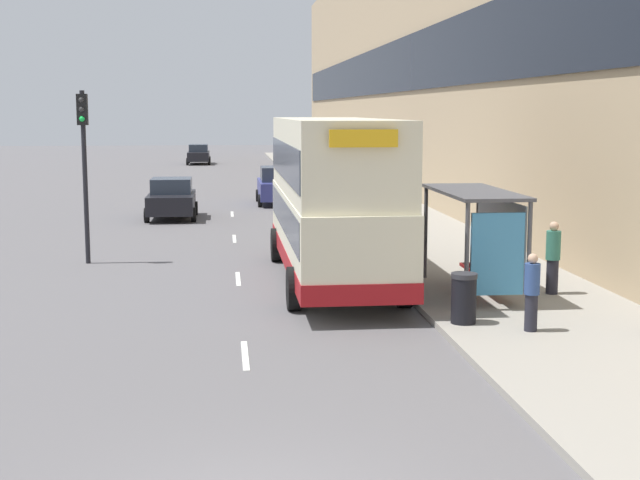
# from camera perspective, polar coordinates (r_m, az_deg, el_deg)

# --- Properties ---
(pavement) EXTENTS (5.00, 93.00, 0.14)m
(pavement) POSITION_cam_1_polar(r_m,az_deg,el_deg) (48.52, 1.95, 3.02)
(pavement) COLOR gray
(pavement) RESTS_ON ground_plane
(terrace_facade) EXTENTS (3.10, 93.00, 15.27)m
(terrace_facade) POSITION_cam_1_polar(r_m,az_deg,el_deg) (49.15, 6.71, 11.86)
(terrace_facade) COLOR tan
(terrace_facade) RESTS_ON ground_plane
(lane_mark_1) EXTENTS (0.12, 2.00, 0.01)m
(lane_mark_1) POSITION_cam_1_polar(r_m,az_deg,el_deg) (16.71, -4.81, -7.37)
(lane_mark_1) COLOR silver
(lane_mark_1) RESTS_ON ground_plane
(lane_mark_2) EXTENTS (0.12, 2.00, 0.01)m
(lane_mark_2) POSITION_cam_1_polar(r_m,az_deg,el_deg) (24.16, -5.26, -2.49)
(lane_mark_2) COLOR silver
(lane_mark_2) RESTS_ON ground_plane
(lane_mark_3) EXTENTS (0.12, 2.00, 0.01)m
(lane_mark_3) POSITION_cam_1_polar(r_m,az_deg,el_deg) (31.70, -5.50, 0.08)
(lane_mark_3) COLOR silver
(lane_mark_3) RESTS_ON ground_plane
(lane_mark_4) EXTENTS (0.12, 2.00, 0.01)m
(lane_mark_4) POSITION_cam_1_polar(r_m,az_deg,el_deg) (39.29, -5.64, 1.66)
(lane_mark_4) COLOR silver
(lane_mark_4) RESTS_ON ground_plane
(bus_shelter) EXTENTS (1.60, 4.20, 2.48)m
(bus_shelter) POSITION_cam_1_polar(r_m,az_deg,el_deg) (21.40, 10.48, 1.09)
(bus_shelter) COLOR #4C4C51
(bus_shelter) RESTS_ON ground_plane
(double_decker_bus_near) EXTENTS (2.85, 10.38, 4.30)m
(double_decker_bus_near) POSITION_cam_1_polar(r_m,az_deg,el_deg) (23.28, 0.80, 2.81)
(double_decker_bus_near) COLOR beige
(double_decker_bus_near) RESTS_ON ground_plane
(car_0) EXTENTS (1.90, 4.30, 1.83)m
(car_0) POSITION_cam_1_polar(r_m,az_deg,el_deg) (43.39, -2.81, 3.49)
(car_0) COLOR navy
(car_0) RESTS_ON ground_plane
(car_1) EXTENTS (2.09, 3.94, 1.69)m
(car_1) POSITION_cam_1_polar(r_m,az_deg,el_deg) (37.99, -9.48, 2.63)
(car_1) COLOR black
(car_1) RESTS_ON ground_plane
(car_2) EXTENTS (1.99, 4.56, 1.67)m
(car_2) POSITION_cam_1_polar(r_m,az_deg,el_deg) (76.96, -7.78, 5.46)
(car_2) COLOR black
(car_2) RESTS_ON ground_plane
(pedestrian_1) EXTENTS (0.35, 0.35, 1.75)m
(pedestrian_1) POSITION_cam_1_polar(r_m,az_deg,el_deg) (22.02, 14.68, -1.06)
(pedestrian_1) COLOR #23232D
(pedestrian_1) RESTS_ON ground_plane
(pedestrian_2) EXTENTS (0.31, 0.31, 1.57)m
(pedestrian_2) POSITION_cam_1_polar(r_m,az_deg,el_deg) (18.20, 13.40, -3.23)
(pedestrian_2) COLOR #23232D
(pedestrian_2) RESTS_ON ground_plane
(litter_bin) EXTENTS (0.55, 0.55, 1.05)m
(litter_bin) POSITION_cam_1_polar(r_m,az_deg,el_deg) (18.66, 9.18, -3.69)
(litter_bin) COLOR black
(litter_bin) RESTS_ON ground_plane
(traffic_light_far_kerb) EXTENTS (0.30, 0.32, 5.09)m
(traffic_light_far_kerb) POSITION_cam_1_polar(r_m,az_deg,el_deg) (27.04, -14.88, 5.69)
(traffic_light_far_kerb) COLOR black
(traffic_light_far_kerb) RESTS_ON ground_plane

